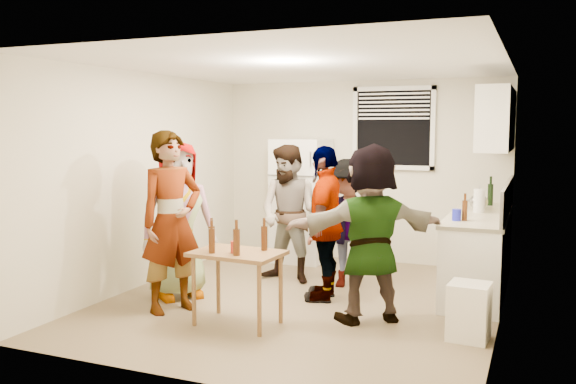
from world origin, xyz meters
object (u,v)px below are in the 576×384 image
at_px(guest_black, 325,299).
at_px(kettle, 478,209).
at_px(trash_bin, 469,312).
at_px(serving_table, 238,324).
at_px(guest_back_right, 348,286).
at_px(refrigerator, 301,200).
at_px(guest_stripe, 173,310).
at_px(guest_back_left, 290,281).
at_px(guest_orange, 369,320).
at_px(wine_bottle, 490,205).
at_px(red_cup, 235,253).
at_px(blue_cup, 456,221).
at_px(guest_grey, 180,296).
at_px(beer_bottle_table, 237,255).
at_px(beer_bottle_counter, 464,221).

bearing_deg(guest_black, kettle, 122.39).
distance_m(trash_bin, serving_table, 2.13).
bearing_deg(guest_back_right, refrigerator, 126.49).
distance_m(guest_stripe, guest_back_left, 1.68).
relative_size(guest_stripe, guest_orange, 1.07).
height_order(trash_bin, guest_black, trash_bin).
bearing_deg(guest_back_left, wine_bottle, 35.35).
distance_m(red_cup, guest_back_left, 1.87).
bearing_deg(kettle, blue_cup, -114.64).
height_order(kettle, guest_back_left, kettle).
height_order(refrigerator, guest_back_right, refrigerator).
bearing_deg(guest_stripe, guest_grey, 53.49).
distance_m(beer_bottle_table, guest_stripe, 1.16).
height_order(beer_bottle_counter, guest_orange, beer_bottle_counter).
relative_size(wine_bottle, guest_back_right, 0.18).
distance_m(beer_bottle_table, red_cup, 0.12).
bearing_deg(blue_cup, guest_stripe, -153.99).
bearing_deg(guest_black, guest_back_right, 162.69).
height_order(beer_bottle_table, guest_stripe, beer_bottle_table).
xyz_separation_m(kettle, beer_bottle_counter, (-0.05, -0.96, -0.00)).
distance_m(trash_bin, guest_back_right, 2.01).
height_order(kettle, blue_cup, kettle).
bearing_deg(serving_table, kettle, 51.30).
xyz_separation_m(serving_table, guest_grey, (-1.03, 0.60, 0.00)).
relative_size(guest_back_right, guest_black, 0.90).
distance_m(refrigerator, guest_stripe, 2.85).
relative_size(blue_cup, trash_bin, 0.24).
distance_m(beer_bottle_table, guest_back_right, 2.06).
xyz_separation_m(red_cup, guest_orange, (1.12, 0.64, -0.70)).
height_order(beer_bottle_table, guest_black, beer_bottle_table).
height_order(guest_back_right, guest_black, guest_back_right).
xyz_separation_m(beer_bottle_counter, red_cup, (-1.89, -1.52, -0.20)).
bearing_deg(guest_orange, guest_back_left, -76.13).
bearing_deg(guest_back_left, trash_bin, -22.24).
xyz_separation_m(refrigerator, trash_bin, (2.53, -2.42, -0.60)).
relative_size(refrigerator, blue_cup, 13.88).
height_order(beer_bottle_table, guest_back_left, beer_bottle_table).
height_order(refrigerator, red_cup, refrigerator).
distance_m(guest_grey, guest_black, 1.60).
xyz_separation_m(refrigerator, beer_bottle_table, (0.53, -2.98, -0.15)).
height_order(kettle, wine_bottle, wine_bottle).
relative_size(serving_table, guest_back_right, 0.55).
bearing_deg(guest_orange, red_cup, -5.74).
height_order(guest_grey, guest_black, guest_grey).
relative_size(serving_table, red_cup, 7.54).
bearing_deg(guest_black, beer_bottle_counter, 94.19).
xyz_separation_m(blue_cup, guest_black, (-1.34, -0.29, -0.90)).
relative_size(kettle, blue_cup, 2.02).
distance_m(trash_bin, guest_orange, 1.00).
height_order(wine_bottle, blue_cup, wine_bottle).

